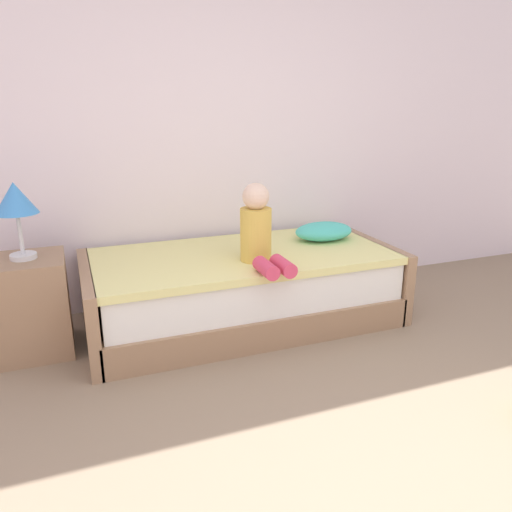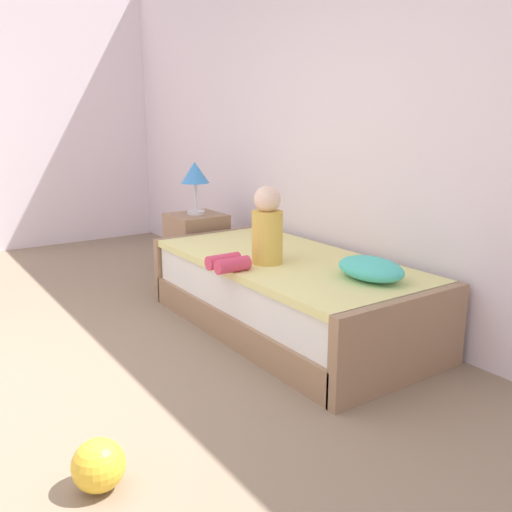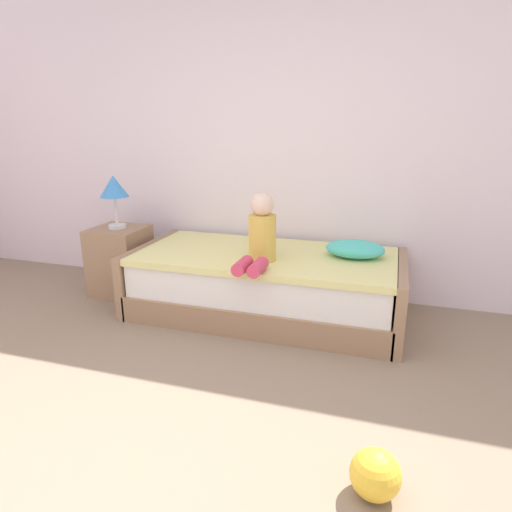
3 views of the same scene
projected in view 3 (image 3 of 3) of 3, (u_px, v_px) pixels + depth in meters
The scene contains 8 objects.
ground_plane at pixel (131, 510), 1.76m from camera, with size 9.20×9.20×0.00m, color gray.
wall_rear at pixel (289, 126), 3.72m from camera, with size 7.20×0.10×2.90m, color white.
bed at pixel (265, 284), 3.53m from camera, with size 2.11×1.00×0.50m.
nightstand at pixel (121, 261), 3.93m from camera, with size 0.44×0.44×0.60m, color #997556.
table_lamp at pixel (114, 189), 3.75m from camera, with size 0.24×0.24×0.45m.
child_figure at pixel (261, 235), 3.18m from camera, with size 0.20×0.51×0.50m.
pillow at pixel (355, 249), 3.33m from camera, with size 0.44×0.30×0.13m, color #4CCCBC.
toy_ball at pixel (375, 474), 1.80m from camera, with size 0.21×0.21×0.21m, color yellow.
Camera 3 is at (0.89, -1.18, 1.48)m, focal length 31.17 mm.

